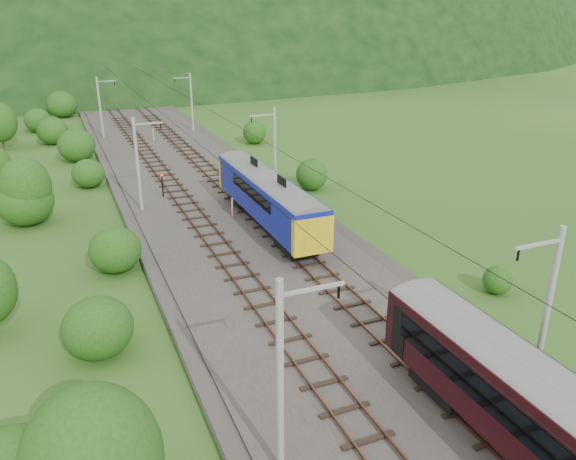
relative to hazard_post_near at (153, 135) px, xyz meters
name	(u,v)px	position (x,y,z in m)	size (l,w,h in m)	color
ground	(418,431)	(0.27, -59.41, -1.11)	(600.00, 600.00, 0.00)	#264B17
railbed	(315,316)	(0.27, -49.41, -0.96)	(14.00, 220.00, 0.30)	#38332D
track_left	(276,321)	(-2.13, -49.41, -0.74)	(2.40, 220.00, 0.27)	brown
track_right	(353,305)	(2.67, -49.41, -0.74)	(2.40, 220.00, 0.27)	brown
catenary_left	(138,163)	(-5.86, -27.41, 3.39)	(2.54, 192.28, 8.00)	gray
catenary_right	(274,149)	(6.39, -27.41, 3.39)	(2.54, 192.28, 8.00)	gray
overhead_wires	(318,201)	(0.27, -49.41, 5.99)	(4.83, 198.00, 0.03)	black
mountain_main	(72,50)	(0.27, 200.59, -1.11)	(504.00, 360.00, 244.00)	black
hazard_post_near	(153,135)	(0.00, 0.00, 0.00)	(0.17, 0.17, 1.62)	red
hazard_post_far	(232,207)	(0.81, -32.04, 0.00)	(0.17, 0.17, 1.62)	red
signal	(162,183)	(-3.52, -24.49, 0.48)	(0.24, 0.24, 2.20)	black
vegetation_left	(52,235)	(-13.15, -36.54, 1.34)	(12.58, 147.20, 6.19)	#234612
vegetation_right	(442,246)	(11.47, -46.05, 0.21)	(6.09, 96.17, 2.86)	#234612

